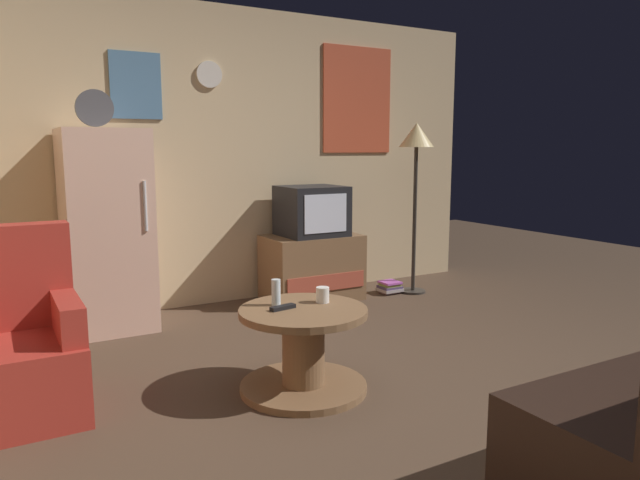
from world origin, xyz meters
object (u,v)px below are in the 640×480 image
object	(u,v)px
tv_stand	(312,268)
mug_ceramic_white	(323,295)
fridge	(107,230)
wine_glass	(276,292)
armchair	(8,351)
crt_tv	(312,211)
remote_control	(283,307)
standing_lamp	(416,148)
coffee_table	(303,350)
book_stack	(390,287)

from	to	relation	value
tv_stand	mug_ceramic_white	bearing A→B (deg)	-116.94
fridge	wine_glass	size ratio (longest dim) A/B	11.80
mug_ceramic_white	armchair	bearing A→B (deg)	165.26
crt_tv	wine_glass	size ratio (longest dim) A/B	3.60
remote_control	fridge	bearing A→B (deg)	100.48
standing_lamp	wine_glass	distance (m)	2.64
wine_glass	mug_ceramic_white	distance (m)	0.27
remote_control	coffee_table	bearing A→B (deg)	-28.66
fridge	tv_stand	xyz separation A→B (m)	(1.75, -0.00, -0.46)
fridge	mug_ceramic_white	world-z (taller)	fridge
crt_tv	standing_lamp	bearing A→B (deg)	-13.74
standing_lamp	wine_glass	xyz separation A→B (m)	(-2.09, -1.39, -0.80)
fridge	coffee_table	world-z (taller)	fridge
tv_stand	crt_tv	xyz separation A→B (m)	(-0.00, -0.00, 0.51)
coffee_table	armchair	xyz separation A→B (m)	(-1.45, 0.48, 0.10)
tv_stand	mug_ceramic_white	distance (m)	1.92
remote_control	book_stack	size ratio (longest dim) A/B	0.73
wine_glass	book_stack	xyz separation A→B (m)	(1.87, 1.46, -0.50)
mug_ceramic_white	tv_stand	bearing A→B (deg)	63.06
coffee_table	armchair	size ratio (longest dim) A/B	0.75
standing_lamp	mug_ceramic_white	bearing A→B (deg)	-141.37
tv_stand	armchair	world-z (taller)	armchair
fridge	coffee_table	distance (m)	1.97
coffee_table	armchair	bearing A→B (deg)	161.64
armchair	book_stack	size ratio (longest dim) A/B	4.69
fridge	remote_control	size ratio (longest dim) A/B	11.80
tv_stand	armchair	bearing A→B (deg)	-152.62
fridge	book_stack	xyz separation A→B (m)	(2.50, -0.17, -0.70)
remote_control	armchair	size ratio (longest dim) A/B	0.16
fridge	book_stack	distance (m)	2.60
standing_lamp	coffee_table	distance (m)	2.74
armchair	book_stack	world-z (taller)	armchair
crt_tv	book_stack	xyz separation A→B (m)	(0.75, -0.17, -0.75)
wine_glass	armchair	distance (m)	1.41
fridge	armchair	size ratio (longest dim) A/B	1.84
standing_lamp	coffee_table	size ratio (longest dim) A/B	2.21
standing_lamp	wine_glass	world-z (taller)	standing_lamp
mug_ceramic_white	armchair	distance (m)	1.67
tv_stand	armchair	distance (m)	2.78
crt_tv	mug_ceramic_white	distance (m)	1.93
book_stack	wine_glass	bearing A→B (deg)	-142.07
book_stack	remote_control	bearing A→B (deg)	-140.35
crt_tv	standing_lamp	xyz separation A→B (m)	(0.97, -0.24, 0.55)
crt_tv	armchair	size ratio (longest dim) A/B	0.56
coffee_table	wine_glass	distance (m)	0.36
wine_glass	mug_ceramic_white	world-z (taller)	wine_glass
coffee_table	book_stack	bearing A→B (deg)	41.99
tv_stand	book_stack	size ratio (longest dim) A/B	4.11
coffee_table	remote_control	world-z (taller)	remote_control
wine_glass	mug_ceramic_white	xyz separation A→B (m)	(0.26, -0.08, -0.03)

